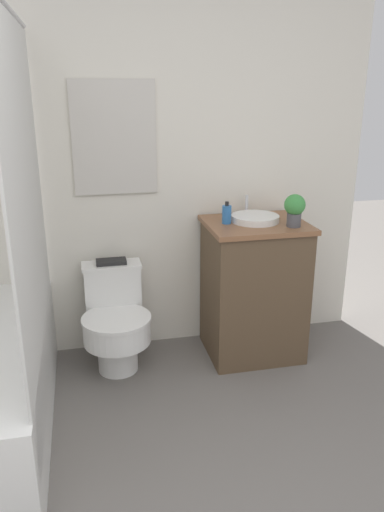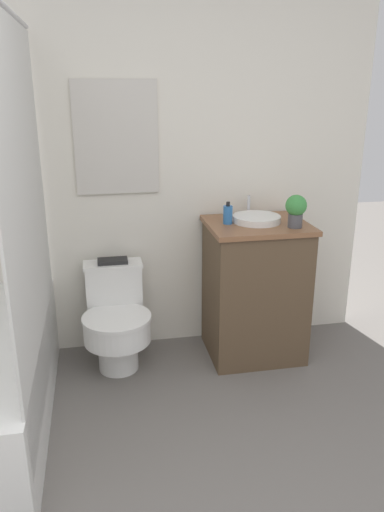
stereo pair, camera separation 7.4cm
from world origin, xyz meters
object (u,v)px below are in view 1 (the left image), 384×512
Objects in this scene: sink at (255,218)px; soap_bottle at (227,214)px; book_on_tank at (111,262)px; toilet at (116,321)px; potted_plant at (295,208)px.

soap_bottle reaches higher than sink.
sink is at bearing -8.12° from book_on_tank.
book_on_tank is (-0.70, 0.13, -0.30)m from soap_bottle.
sink reaches higher than toilet.
sink is 1.78× the size of book_on_tank.
toilet is 1.92× the size of sink.
sink is 2.45× the size of soap_bottle.
toilet is 0.37m from book_on_tank.
soap_bottle is (-0.18, -0.01, 0.04)m from sink.
sink is 0.26m from potted_plant.
sink is 0.19m from soap_bottle.
book_on_tank is (-1.06, 0.29, -0.35)m from potted_plant.
book_on_tank is at bearing 164.91° from potted_plant.
sink reaches higher than book_on_tank.
potted_plant reaches higher than book_on_tank.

